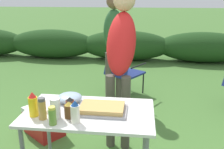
# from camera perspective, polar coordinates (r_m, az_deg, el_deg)

# --- Properties ---
(shrub_hedge) EXTENTS (14.40, 0.90, 0.77)m
(shrub_hedge) POSITION_cam_1_polar(r_m,az_deg,el_deg) (6.63, 3.09, 6.66)
(shrub_hedge) COLOR #1E4219
(shrub_hedge) RESTS_ON ground
(folding_table) EXTENTS (1.10, 0.64, 0.74)m
(folding_table) POSITION_cam_1_polar(r_m,az_deg,el_deg) (2.19, -5.25, -10.14)
(folding_table) COLOR silver
(folding_table) RESTS_ON ground
(food_tray) EXTENTS (0.42, 0.27, 0.06)m
(food_tray) POSITION_cam_1_polar(r_m,az_deg,el_deg) (2.13, -2.30, -7.82)
(food_tray) COLOR #9E9EA3
(food_tray) RESTS_ON folding_table
(plate_stack) EXTENTS (0.22, 0.22, 0.03)m
(plate_stack) POSITION_cam_1_polar(r_m,az_deg,el_deg) (2.26, -14.70, -7.13)
(plate_stack) COLOR white
(plate_stack) RESTS_ON folding_table
(mixing_bowl) EXTENTS (0.23, 0.23, 0.08)m
(mixing_bowl) POSITION_cam_1_polar(r_m,az_deg,el_deg) (2.34, -9.68, -5.23)
(mixing_bowl) COLOR #99B2CC
(mixing_bowl) RESTS_ON folding_table
(paper_cup_stack) EXTENTS (0.08, 0.08, 0.17)m
(paper_cup_stack) POSITION_cam_1_polar(r_m,az_deg,el_deg) (2.04, -12.83, -7.59)
(paper_cup_stack) COLOR white
(paper_cup_stack) RESTS_ON folding_table
(mustard_bottle) EXTENTS (0.07, 0.07, 0.21)m
(mustard_bottle) POSITION_cam_1_polar(r_m,az_deg,el_deg) (2.12, -17.58, -6.59)
(mustard_bottle) COLOR yellow
(mustard_bottle) RESTS_ON folding_table
(beer_bottle) EXTENTS (0.08, 0.08, 0.14)m
(beer_bottle) POSITION_cam_1_polar(r_m,az_deg,el_deg) (2.04, -9.78, -7.99)
(beer_bottle) COLOR brown
(beer_bottle) RESTS_ON folding_table
(mayo_bottle) EXTENTS (0.07, 0.07, 0.18)m
(mayo_bottle) POSITION_cam_1_polar(r_m,az_deg,el_deg) (1.95, -8.43, -8.53)
(mayo_bottle) COLOR silver
(mayo_bottle) RESTS_ON folding_table
(bbq_sauce_bottle) EXTENTS (0.07, 0.07, 0.13)m
(bbq_sauce_bottle) POSITION_cam_1_polar(r_m,az_deg,el_deg) (2.14, -9.57, -6.84)
(bbq_sauce_bottle) COLOR #562314
(bbq_sauce_bottle) RESTS_ON folding_table
(relish_jar) EXTENTS (0.06, 0.06, 0.15)m
(relish_jar) POSITION_cam_1_polar(r_m,az_deg,el_deg) (1.96, -13.49, -9.18)
(relish_jar) COLOR olive
(relish_jar) RESTS_ON folding_table
(spice_jar) EXTENTS (0.06, 0.06, 0.18)m
(spice_jar) POSITION_cam_1_polar(r_m,az_deg,el_deg) (2.06, -15.67, -7.55)
(spice_jar) COLOR #B2893D
(spice_jar) RESTS_ON folding_table
(standing_person_in_navy_coat) EXTENTS (0.37, 0.51, 1.76)m
(standing_person_in_navy_coat) POSITION_cam_1_polar(r_m,az_deg,el_deg) (2.69, 2.14, 6.52)
(standing_person_in_navy_coat) COLOR #4C473D
(standing_person_in_navy_coat) RESTS_ON ground
(standing_person_with_beanie) EXTENTS (0.39, 0.35, 1.71)m
(standing_person_with_beanie) POSITION_cam_1_polar(r_m,az_deg,el_deg) (3.87, 0.42, 9.19)
(standing_person_with_beanie) COLOR #4C473D
(standing_person_with_beanie) RESTS_ON ground
(camp_chair_near_hedge) EXTENTS (0.71, 0.75, 0.83)m
(camp_chair_near_hedge) POSITION_cam_1_polar(r_m,az_deg,el_deg) (4.20, 2.66, 1.09)
(camp_chair_near_hedge) COLOR navy
(camp_chair_near_hedge) RESTS_ON ground
(cooler_box) EXTENTS (0.58, 0.54, 0.34)m
(cooler_box) POSITION_cam_1_polar(r_m,az_deg,el_deg) (3.28, -15.36, -10.30)
(cooler_box) COLOR #B21E1E
(cooler_box) RESTS_ON ground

